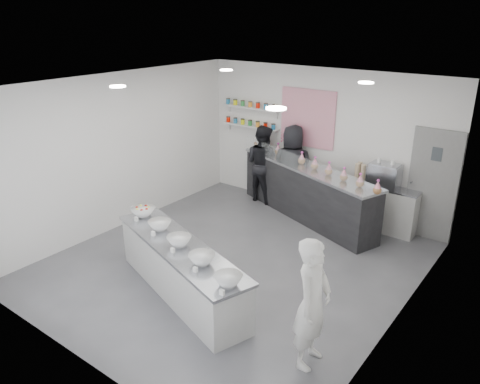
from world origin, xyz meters
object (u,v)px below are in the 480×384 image
object	(u,v)px
staff_left	(262,164)
staff_right	(292,168)
espresso_ledge	(385,209)
prep_counter	(181,270)
woman_prep	(312,304)
back_bar	(306,192)
espresso_machine	(384,176)

from	to	relation	value
staff_left	staff_right	xyz separation A→B (m)	(0.76, 0.00, 0.06)
staff_left	espresso_ledge	bearing A→B (deg)	-171.69
prep_counter	woman_prep	size ratio (longest dim) A/B	1.80
prep_counter	woman_prep	bearing A→B (deg)	14.77
back_bar	staff_right	size ratio (longest dim) A/B	1.94
espresso_ledge	woman_prep	bearing A→B (deg)	-81.12
back_bar	espresso_machine	bearing A→B (deg)	34.00
prep_counter	staff_right	xyz separation A→B (m)	(-0.41, 3.87, 0.51)
espresso_ledge	woman_prep	xyz separation A→B (m)	(0.64, -4.12, 0.38)
woman_prep	staff_right	distance (m)	4.84
prep_counter	staff_left	world-z (taller)	staff_left
prep_counter	espresso_ledge	distance (m)	4.30
espresso_ledge	staff_left	world-z (taller)	staff_left
espresso_ledge	prep_counter	bearing A→B (deg)	-112.37
back_bar	prep_counter	bearing A→B (deg)	-71.24
espresso_ledge	staff_right	xyz separation A→B (m)	(-2.04, -0.10, 0.47)
espresso_ledge	back_bar	bearing A→B (deg)	-167.12
prep_counter	back_bar	size ratio (longest dim) A/B	0.84
staff_left	staff_right	size ratio (longest dim) A/B	0.94
staff_left	staff_right	distance (m)	0.77
prep_counter	staff_left	distance (m)	4.07
woman_prep	staff_left	world-z (taller)	staff_left
prep_counter	staff_right	distance (m)	3.93
espresso_ledge	espresso_machine	size ratio (longest dim) A/B	2.11
staff_left	staff_right	bearing A→B (deg)	-173.76
prep_counter	back_bar	xyz separation A→B (m)	(0.10, 3.62, 0.14)
prep_counter	back_bar	bearing A→B (deg)	106.78
back_bar	staff_right	xyz separation A→B (m)	(-0.51, 0.25, 0.37)
back_bar	espresso_ledge	xyz separation A→B (m)	(1.54, 0.35, -0.10)
staff_right	espresso_machine	bearing A→B (deg)	160.78
prep_counter	espresso_machine	xyz separation A→B (m)	(1.55, 3.98, 0.71)
staff_right	espresso_ledge	bearing A→B (deg)	160.65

